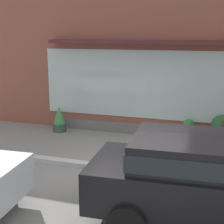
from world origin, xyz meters
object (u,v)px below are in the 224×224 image
potted_plant_doorstep (222,129)px  potted_plant_corner_tall (59,119)px  fire_hydrant (209,147)px  parked_car_black (209,176)px  potted_plant_low_front (188,129)px

potted_plant_doorstep → potted_plant_corner_tall: bearing=-178.0°
fire_hydrant → parked_car_black: bearing=-88.8°
potted_plant_corner_tall → potted_plant_doorstep: potted_plant_doorstep is taller
potted_plant_corner_tall → potted_plant_low_front: 4.31m
fire_hydrant → potted_plant_corner_tall: (-4.97, 1.48, -0.03)m
potted_plant_corner_tall → potted_plant_doorstep: size_ratio=0.94×
parked_car_black → potted_plant_low_front: 4.77m
parked_car_black → potted_plant_corner_tall: bearing=136.0°
potted_plant_corner_tall → potted_plant_low_front: size_ratio=1.28×
fire_hydrant → potted_plant_corner_tall: size_ratio=1.02×
fire_hydrant → parked_car_black: size_ratio=0.21×
potted_plant_low_front → potted_plant_corner_tall: bearing=-175.5°
potted_plant_corner_tall → potted_plant_low_front: (4.29, 0.34, -0.05)m
parked_car_black → fire_hydrant: bearing=88.0°
fire_hydrant → potted_plant_doorstep: 1.69m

